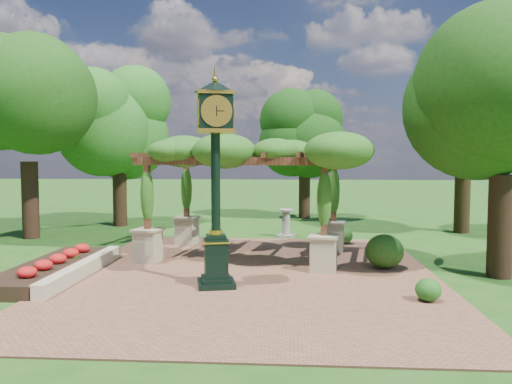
{
  "coord_description": "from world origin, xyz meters",
  "views": [
    {
      "loc": [
        1.02,
        -12.57,
        3.26
      ],
      "look_at": [
        0.0,
        2.5,
        2.2
      ],
      "focal_mm": 35.0,
      "sensor_mm": 36.0,
      "label": 1
    }
  ],
  "objects": [
    {
      "name": "sundial",
      "position": [
        0.88,
        7.63,
        0.5
      ],
      "size": [
        0.77,
        0.77,
        1.14
      ],
      "rotation": [
        0.0,
        0.0,
        -0.25
      ],
      "color": "gray",
      "rests_on": "ground"
    },
    {
      "name": "ground",
      "position": [
        0.0,
        0.0,
        0.0
      ],
      "size": [
        120.0,
        120.0,
        0.0
      ],
      "primitive_type": "plane",
      "color": "#1E4714",
      "rests_on": "ground"
    },
    {
      "name": "shrub_back",
      "position": [
        3.05,
        6.0,
        0.33
      ],
      "size": [
        0.65,
        0.65,
        0.57
      ],
      "primitive_type": "ellipsoid",
      "rotation": [
        0.0,
        0.0,
        -0.03
      ],
      "color": "#2A631C",
      "rests_on": "brick_plaza"
    },
    {
      "name": "shrub_mid",
      "position": [
        3.78,
        1.94,
        0.53
      ],
      "size": [
        1.29,
        1.29,
        0.98
      ],
      "primitive_type": "ellipsoid",
      "rotation": [
        0.0,
        0.0,
        0.2
      ],
      "color": "#214914",
      "rests_on": "brick_plaza"
    },
    {
      "name": "brick_plaza",
      "position": [
        0.0,
        1.0,
        0.02
      ],
      "size": [
        10.0,
        12.0,
        0.04
      ],
      "primitive_type": "cube",
      "color": "brown",
      "rests_on": "ground"
    },
    {
      "name": "pergola",
      "position": [
        -0.39,
        3.48,
        3.23
      ],
      "size": [
        6.82,
        4.91,
        3.93
      ],
      "rotation": [
        0.0,
        0.0,
        -0.17
      ],
      "color": "tan",
      "rests_on": "brick_plaza"
    },
    {
      "name": "flower_bed",
      "position": [
        -5.5,
        0.5,
        0.18
      ],
      "size": [
        1.5,
        5.0,
        0.36
      ],
      "primitive_type": "cube",
      "color": "red",
      "rests_on": "ground"
    },
    {
      "name": "tree_north",
      "position": [
        1.81,
        14.02,
        4.85
      ],
      "size": [
        3.34,
        3.34,
        7.09
      ],
      "color": "#332114",
      "rests_on": "ground"
    },
    {
      "name": "shrub_front",
      "position": [
        4.13,
        -1.38,
        0.3
      ],
      "size": [
        0.71,
        0.71,
        0.52
      ],
      "primitive_type": "ellipsoid",
      "rotation": [
        0.0,
        0.0,
        0.29
      ],
      "color": "#1D5618",
      "rests_on": "brick_plaza"
    },
    {
      "name": "tree_west_far",
      "position": [
        -7.02,
        10.51,
        4.86
      ],
      "size": [
        3.95,
        3.95,
        7.09
      ],
      "color": "#301F12",
      "rests_on": "ground"
    },
    {
      "name": "tree_east_far",
      "position": [
        8.43,
        9.35,
        5.74
      ],
      "size": [
        3.85,
        3.85,
        8.37
      ],
      "color": "#2F2112",
      "rests_on": "ground"
    },
    {
      "name": "pedestal_clock",
      "position": [
        -0.8,
        -0.41,
        3.09
      ],
      "size": [
        1.22,
        1.22,
        5.18
      ],
      "rotation": [
        0.0,
        0.0,
        0.23
      ],
      "color": "black",
      "rests_on": "brick_plaza"
    },
    {
      "name": "tree_west_near",
      "position": [
        -9.35,
        6.66,
        5.47
      ],
      "size": [
        4.64,
        4.64,
        7.95
      ],
      "color": "#351F15",
      "rests_on": "ground"
    },
    {
      "name": "border_wall",
      "position": [
        -4.6,
        0.5,
        0.2
      ],
      "size": [
        0.35,
        5.0,
        0.4
      ],
      "primitive_type": "cube",
      "color": "#C6B793",
      "rests_on": "ground"
    },
    {
      "name": "tree_east_near",
      "position": [
        6.7,
        1.2,
        4.94
      ],
      "size": [
        4.43,
        4.43,
        7.18
      ],
      "color": "#301E13",
      "rests_on": "ground"
    }
  ]
}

